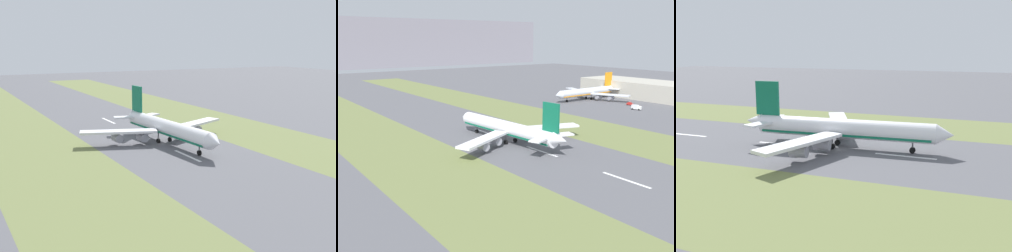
# 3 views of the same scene
# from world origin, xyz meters

# --- Properties ---
(ground_plane) EXTENTS (800.00, 800.00, 0.00)m
(ground_plane) POSITION_xyz_m (0.00, 0.00, 0.00)
(ground_plane) COLOR #56565B
(grass_median_west) EXTENTS (40.00, 600.00, 0.01)m
(grass_median_west) POSITION_xyz_m (-45.00, 0.00, 0.00)
(grass_median_west) COLOR olive
(grass_median_west) RESTS_ON ground
(grass_median_east) EXTENTS (40.00, 600.00, 0.01)m
(grass_median_east) POSITION_xyz_m (45.00, 0.00, 0.00)
(grass_median_east) COLOR olive
(grass_median_east) RESTS_ON ground
(centreline_dash_near) EXTENTS (1.20, 18.00, 0.01)m
(centreline_dash_near) POSITION_xyz_m (0.00, -58.86, 0.01)
(centreline_dash_near) COLOR silver
(centreline_dash_near) RESTS_ON ground
(centreline_dash_mid) EXTENTS (1.20, 18.00, 0.01)m
(centreline_dash_mid) POSITION_xyz_m (0.00, -18.86, 0.01)
(centreline_dash_mid) COLOR silver
(centreline_dash_mid) RESTS_ON ground
(centreline_dash_far) EXTENTS (1.20, 18.00, 0.01)m
(centreline_dash_far) POSITION_xyz_m (0.00, 21.14, 0.01)
(centreline_dash_far) COLOR silver
(centreline_dash_far) RESTS_ON ground
(airplane_main_jet) EXTENTS (64.00, 67.22, 20.20)m
(airplane_main_jet) POSITION_xyz_m (-2.50, -0.76, 6.02)
(airplane_main_jet) COLOR white
(airplane_main_jet) RESTS_ON ground
(terminal_building) EXTENTS (36.00, 99.96, 12.33)m
(terminal_building) POSITION_xyz_m (160.82, 44.80, 6.17)
(terminal_building) COLOR #B2AD9E
(terminal_building) RESTS_ON ground
(airplane_parked_apron) EXTENTS (62.36, 59.64, 18.79)m
(airplane_parked_apron) POSITION_xyz_m (117.60, 63.53, 5.60)
(airplane_parked_apron) COLOR silver
(airplane_parked_apron) RESTS_ON ground
(service_truck) EXTENTS (3.69, 6.35, 3.10)m
(service_truck) POSITION_xyz_m (109.47, 16.08, 1.67)
(service_truck) COLOR white
(service_truck) RESTS_ON ground
(apron_car) EXTENTS (2.88, 4.72, 2.03)m
(apron_car) POSITION_xyz_m (120.99, 29.32, 1.00)
(apron_car) COLOR #B2231E
(apron_car) RESTS_ON ground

